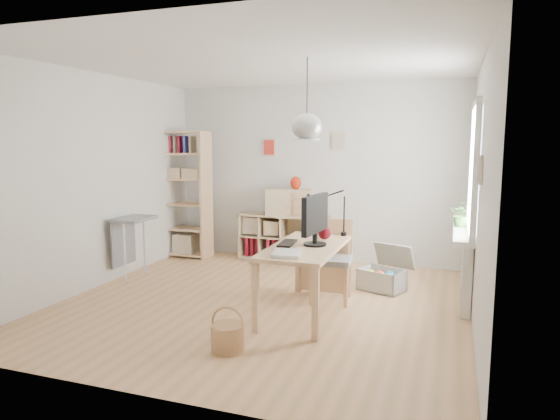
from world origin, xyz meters
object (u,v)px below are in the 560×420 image
(desk, at_px, (306,254))
(tall_bookshelf, at_px, (184,189))
(chair, at_px, (332,255))
(monitor, at_px, (315,217))
(drawer_chest, at_px, (289,202))
(storage_chest, at_px, (384,275))
(cube_shelf, at_px, (283,241))

(desk, distance_m, tall_bookshelf, 3.27)
(desk, distance_m, chair, 0.58)
(monitor, height_order, drawer_chest, monitor)
(tall_bookshelf, distance_m, chair, 3.13)
(tall_bookshelf, distance_m, drawer_chest, 1.69)
(chair, xyz_separation_m, storage_chest, (0.54, 0.60, -0.35))
(desk, height_order, storage_chest, desk)
(chair, relative_size, drawer_chest, 1.35)
(desk, bearing_deg, monitor, 18.00)
(desk, xyz_separation_m, monitor, (0.09, 0.03, 0.40))
(storage_chest, bearing_deg, tall_bookshelf, -172.99)
(tall_bookshelf, relative_size, drawer_chest, 2.87)
(desk, relative_size, monitor, 2.40)
(tall_bookshelf, relative_size, chair, 2.13)
(cube_shelf, xyz_separation_m, monitor, (1.11, -2.20, 0.76))
(tall_bookshelf, xyz_separation_m, monitor, (2.68, -1.92, -0.03))
(chair, height_order, drawer_chest, drawer_chest)
(chair, distance_m, storage_chest, 0.88)
(cube_shelf, distance_m, tall_bookshelf, 1.77)
(cube_shelf, relative_size, tall_bookshelf, 0.70)
(cube_shelf, height_order, tall_bookshelf, tall_bookshelf)
(chair, xyz_separation_m, monitor, (-0.06, -0.52, 0.52))
(desk, bearing_deg, cube_shelf, 114.61)
(cube_shelf, relative_size, chair, 1.49)
(desk, xyz_separation_m, chair, (0.15, 0.55, -0.12))
(monitor, bearing_deg, chair, 89.42)
(cube_shelf, bearing_deg, tall_bookshelf, -169.81)
(cube_shelf, distance_m, drawer_chest, 0.63)
(tall_bookshelf, height_order, chair, tall_bookshelf)
(storage_chest, height_order, drawer_chest, drawer_chest)
(cube_shelf, bearing_deg, desk, -65.39)
(storage_chest, xyz_separation_m, drawer_chest, (-1.61, 1.04, 0.74))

